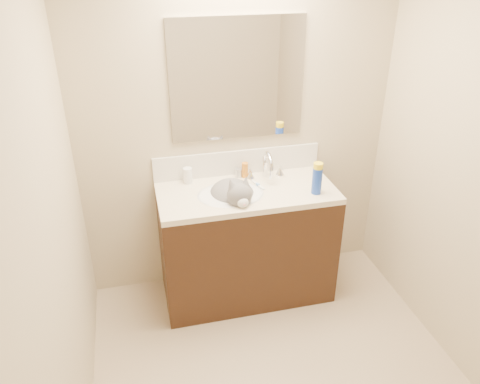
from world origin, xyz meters
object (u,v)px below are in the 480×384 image
pill_bottle (188,176)px  basin (231,203)px  vanity_cabinet (246,246)px  amber_bottle (245,170)px  cat (234,197)px  faucet (267,168)px  silver_jar (239,173)px  spray_can (317,181)px

pill_bottle → basin: bearing=-43.5°
vanity_cabinet → amber_bottle: 0.54m
vanity_cabinet → amber_bottle: (0.04, 0.20, 0.50)m
cat → pill_bottle: bearing=134.3°
faucet → vanity_cabinet: bearing=-142.7°
amber_bottle → silver_jar: bearing=158.9°
faucet → spray_can: bearing=-47.8°
vanity_cabinet → amber_bottle: size_ratio=10.98×
vanity_cabinet → spray_can: 0.71m
vanity_cabinet → cat: bearing=-164.5°
vanity_cabinet → faucet: (0.18, 0.14, 0.54)m
cat → vanity_cabinet: bearing=10.5°
pill_bottle → cat: bearing=-40.7°
basin → pill_bottle: bearing=136.5°
spray_can → vanity_cabinet: bearing=161.5°
faucet → basin: bearing=-150.9°
vanity_cabinet → basin: basin is taller
vanity_cabinet → faucet: bearing=37.3°
cat → pill_bottle: size_ratio=4.05×
cat → spray_can: 0.56m
vanity_cabinet → faucet: size_ratio=4.29×
pill_bottle → silver_jar: pill_bottle is taller
basin → amber_bottle: bearing=55.7°
basin → cat: size_ratio=1.01×
basin → faucet: size_ratio=1.61×
basin → pill_bottle: 0.36m
cat → basin: bearing=-177.4°
cat → silver_jar: size_ratio=7.24×
cat → amber_bottle: bearing=54.4°
basin → faucet: 0.38m
faucet → pill_bottle: faucet is taller
pill_bottle → spray_can: spray_can is taller
faucet → spray_can: 0.38m
pill_bottle → silver_jar: size_ratio=1.79×
spray_can → basin: bearing=168.2°
faucet → spray_can: (0.26, -0.28, 0.00)m
amber_bottle → pill_bottle: bearing=179.1°
pill_bottle → spray_can: size_ratio=0.62×
vanity_cabinet → faucet: 0.58m
vanity_cabinet → basin: bearing=-166.0°
spray_can → pill_bottle: bearing=156.4°
spray_can → cat: bearing=167.4°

